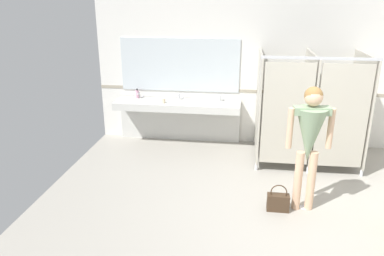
# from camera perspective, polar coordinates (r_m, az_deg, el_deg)

# --- Properties ---
(ground_plane) EXTENTS (7.70, 6.54, 0.10)m
(ground_plane) POSITION_cam_1_polar(r_m,az_deg,el_deg) (5.23, 17.64, -14.68)
(ground_plane) COLOR #9E998E
(wall_back) EXTENTS (7.70, 0.12, 2.84)m
(wall_back) POSITION_cam_1_polar(r_m,az_deg,el_deg) (7.51, 15.27, 8.04)
(wall_back) COLOR silver
(wall_back) RESTS_ON ground_plane
(wall_back_tile_band) EXTENTS (7.70, 0.01, 0.06)m
(wall_back_tile_band) POSITION_cam_1_polar(r_m,az_deg,el_deg) (7.52, 15.08, 5.19)
(wall_back_tile_band) COLOR #9E937F
(wall_back_tile_band) RESTS_ON wall_back
(vanity_counter) EXTENTS (2.44, 0.59, 0.98)m
(vanity_counter) POSITION_cam_1_polar(r_m,az_deg,el_deg) (7.46, -2.10, 2.49)
(vanity_counter) COLOR silver
(vanity_counter) RESTS_ON ground_plane
(mirror_panel) EXTENTS (2.34, 0.02, 1.02)m
(mirror_panel) POSITION_cam_1_polar(r_m,az_deg,el_deg) (7.47, -1.89, 9.50)
(mirror_panel) COLOR silver
(mirror_panel) RESTS_ON wall_back
(bathroom_stalls) EXTENTS (1.77, 1.37, 1.94)m
(bathroom_stalls) POSITION_cam_1_polar(r_m,az_deg,el_deg) (6.71, 17.36, 3.00)
(bathroom_stalls) COLOR #B2AD9E
(bathroom_stalls) RESTS_ON ground_plane
(person_standing) EXTENTS (0.60, 0.44, 1.73)m
(person_standing) POSITION_cam_1_polar(r_m,az_deg,el_deg) (5.13, 17.35, -0.87)
(person_standing) COLOR #DBAD89
(person_standing) RESTS_ON ground_plane
(handbag) EXTENTS (0.30, 0.14, 0.39)m
(handbag) POSITION_cam_1_polar(r_m,az_deg,el_deg) (5.40, 12.87, -10.81)
(handbag) COLOR #3F2D1E
(handbag) RESTS_ON ground_plane
(soap_dispenser) EXTENTS (0.07, 0.07, 0.19)m
(soap_dispenser) POSITION_cam_1_polar(r_m,az_deg,el_deg) (7.65, -8.27, 5.11)
(soap_dispenser) COLOR #D899B2
(soap_dispenser) RESTS_ON vanity_counter
(paper_cup) EXTENTS (0.07, 0.07, 0.09)m
(paper_cup) POSITION_cam_1_polar(r_m,az_deg,el_deg) (7.23, -4.31, 4.10)
(paper_cup) COLOR beige
(paper_cup) RESTS_ON vanity_counter
(floor_drain_cover) EXTENTS (0.14, 0.14, 0.01)m
(floor_drain_cover) POSITION_cam_1_polar(r_m,az_deg,el_deg) (5.61, 16.61, -11.42)
(floor_drain_cover) COLOR #B7BABF
(floor_drain_cover) RESTS_ON ground_plane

